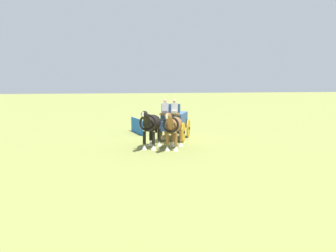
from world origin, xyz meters
TOP-DOWN VIEW (x-y plane):
  - ground_plane at (0.00, 0.00)m, footprint 220.00×220.00m
  - show_wagon at (0.15, -0.07)m, footprint 5.41×3.12m
  - draft_horse_near at (3.59, -0.95)m, footprint 3.07×1.83m
  - draft_horse_off at (3.03, -2.12)m, footprint 2.93×1.79m
  - sponsor_banner at (-3.38, -2.02)m, footprint 3.19×0.43m

SIDE VIEW (x-z plane):
  - ground_plane at x=0.00m, z-range 0.00..0.00m
  - sponsor_banner at x=-3.38m, z-range 0.00..1.10m
  - show_wagon at x=0.15m, z-range -0.15..2.55m
  - draft_horse_near at x=3.59m, z-range 0.23..2.41m
  - draft_horse_off at x=3.03m, z-range 0.25..2.50m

